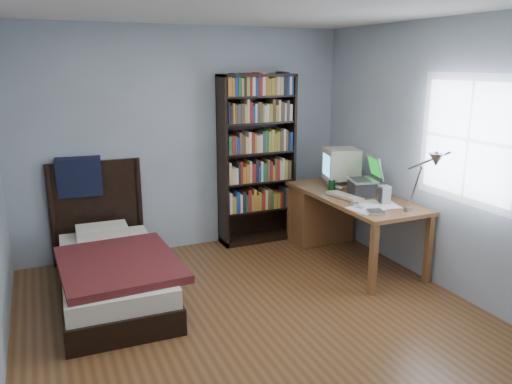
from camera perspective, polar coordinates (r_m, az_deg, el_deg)
room at (r=3.78m, az=1.27°, el=1.61°), size 4.20×4.24×2.50m
desk at (r=5.91m, az=8.25°, el=-2.10°), size 0.75×1.74×0.73m
crt_monitor at (r=5.76m, az=9.58°, el=3.11°), size 0.47×0.43×0.44m
laptop at (r=5.42m, az=12.14°, el=0.83°), size 0.41×0.40×0.42m
desk_lamp at (r=4.48m, az=19.47°, el=2.86°), size 0.25×0.55×0.65m
keyboard at (r=5.32m, az=10.11°, el=-0.44°), size 0.23×0.44×0.04m
speaker at (r=5.14m, az=14.48°, el=-0.31°), size 0.11×0.11×0.19m
soda_can at (r=5.55m, az=8.66°, el=0.78°), size 0.07×0.07×0.13m
mouse at (r=5.65m, az=9.44°, el=0.51°), size 0.07×0.12×0.04m
phone_silver at (r=5.04m, az=11.20°, el=-1.38°), size 0.09×0.10×0.02m
phone_grey at (r=4.95m, az=11.82°, el=-1.70°), size 0.05×0.09×0.02m
external_drive at (r=4.81m, az=13.52°, el=-2.23°), size 0.16×0.16×0.03m
bookshelf at (r=5.87m, az=0.11°, el=3.70°), size 0.89×0.30×1.98m
bed at (r=4.87m, az=-16.21°, el=-8.24°), size 1.02×2.00×1.16m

